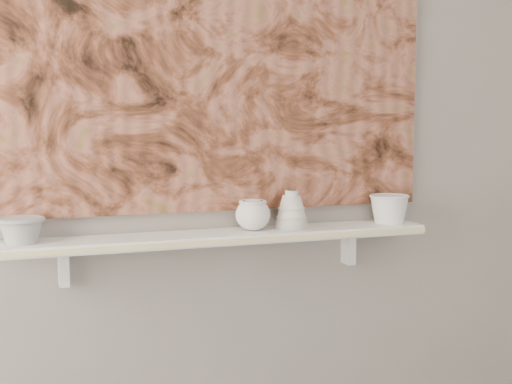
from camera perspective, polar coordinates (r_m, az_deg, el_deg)
name	(u,v)px	position (r m, az deg, el deg)	size (l,w,h in m)	color
wall_back	(212,101)	(2.36, -3.52, 7.25)	(3.60, 3.60, 0.00)	gray
shelf	(221,237)	(2.30, -2.78, -3.60)	(1.40, 0.18, 0.03)	white
shelf_stripe	(230,242)	(2.21, -2.07, -3.99)	(1.40, 0.01, 0.02)	beige
bracket_left	(63,267)	(2.29, -15.15, -5.78)	(0.03, 0.06, 0.12)	white
bracket_right	(348,247)	(2.55, 7.40, -4.39)	(0.03, 0.06, 0.12)	white
painting	(213,42)	(2.36, -3.44, 11.88)	(1.50, 0.03, 1.10)	brown
house_motif	(339,136)	(2.50, 6.66, 4.44)	(0.09, 0.00, 0.08)	black
bowl_grey	(21,230)	(2.19, -18.27, -2.91)	(0.14, 0.14, 0.08)	gray
cup_cream	(253,215)	(2.32, -0.25, -1.83)	(0.11, 0.11, 0.10)	silver
bell_vessel	(292,209)	(2.37, 2.86, -1.39)	(0.12, 0.12, 0.13)	beige
bowl_white	(389,209)	(2.54, 10.61, -1.31)	(0.14, 0.14, 0.10)	silver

